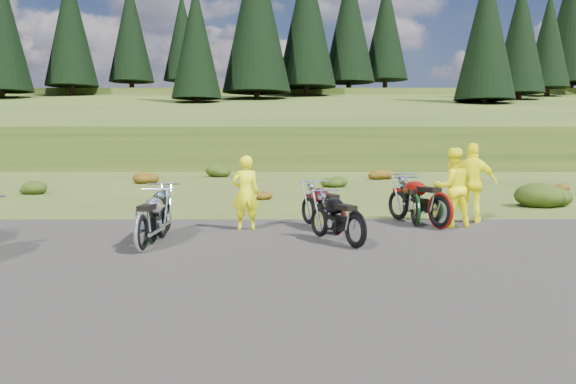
{
  "coord_description": "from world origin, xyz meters",
  "views": [
    {
      "loc": [
        0.5,
        -9.75,
        1.91
      ],
      "look_at": [
        0.52,
        1.47,
        0.93
      ],
      "focal_mm": 35.0,
      "sensor_mm": 36.0,
      "label": 1
    }
  ],
  "objects": [
    {
      "name": "ground",
      "position": [
        0.0,
        0.0,
        0.0
      ],
      "size": [
        300.0,
        300.0,
        0.0
      ],
      "primitive_type": "plane",
      "color": "#374A18",
      "rests_on": "ground"
    },
    {
      "name": "gravel_pad",
      "position": [
        0.0,
        -2.0,
        0.0
      ],
      "size": [
        20.0,
        12.0,
        0.04
      ],
      "primitive_type": "cube",
      "color": "black",
      "rests_on": "ground"
    },
    {
      "name": "hill_slope",
      "position": [
        0.0,
        50.0,
        0.0
      ],
      "size": [
        300.0,
        45.97,
        9.37
      ],
      "primitive_type": null,
      "rotation": [
        0.14,
        0.0,
        0.0
      ],
      "color": "#2B4015",
      "rests_on": "ground"
    },
    {
      "name": "hill_plateau",
      "position": [
        0.0,
        110.0,
        0.0
      ],
      "size": [
        300.0,
        90.0,
        9.17
      ],
      "primitive_type": "cube",
      "color": "#2B4015",
      "rests_on": "ground"
    },
    {
      "name": "conifer_18",
      "position": [
        -27.0,
        63.0,
        16.66
      ],
      "size": [
        6.6,
        6.6,
        17.0
      ],
      "color": "black",
      "rests_on": "ground"
    },
    {
      "name": "conifer_19",
      "position": [
        -21.0,
        69.0,
        17.36
      ],
      "size": [
        6.16,
        6.16,
        16.0
      ],
      "color": "black",
      "rests_on": "ground"
    },
    {
      "name": "conifer_20",
      "position": [
        -15.0,
        75.0,
        17.65
      ],
      "size": [
        5.72,
        5.72,
        15.0
      ],
      "color": "black",
      "rests_on": "ground"
    },
    {
      "name": "conifer_21",
      "position": [
        -9.0,
        50.0,
        12.56
      ],
      "size": [
        5.28,
        5.28,
        14.0
      ],
      "color": "black",
      "rests_on": "ground"
    },
    {
      "name": "conifer_22",
      "position": [
        -3.0,
        56.0,
        16.77
      ],
      "size": [
        7.92,
        7.92,
        20.0
      ],
      "color": "black",
      "rests_on": "ground"
    },
    {
      "name": "conifer_23",
      "position": [
        3.0,
        62.0,
        17.47
      ],
      "size": [
        7.48,
        7.48,
        19.0
      ],
      "color": "black",
      "rests_on": "ground"
    },
    {
      "name": "conifer_24",
      "position": [
        9.0,
        68.0,
        18.16
      ],
      "size": [
        7.04,
        7.04,
        18.0
      ],
      "color": "black",
      "rests_on": "ground"
    },
    {
      "name": "conifer_25",
      "position": [
        15.0,
        74.0,
        18.66
      ],
      "size": [
        6.6,
        6.6,
        17.0
      ],
      "color": "black",
      "rests_on": "ground"
    },
    {
      "name": "conifer_26",
      "position": [
        21.0,
        49.0,
        13.37
      ],
      "size": [
        6.16,
        6.16,
        16.0
      ],
      "color": "black",
      "rests_on": "ground"
    },
    {
      "name": "conifer_27",
      "position": [
        27.0,
        55.0,
        14.06
      ],
      "size": [
        5.72,
        5.72,
        15.0
      ],
      "color": "black",
      "rests_on": "ground"
    },
    {
      "name": "conifer_28",
      "position": [
        33.0,
        61.0,
        14.76
      ],
      "size": [
        5.28,
        5.28,
        14.0
      ],
      "color": "black",
      "rests_on": "ground"
    },
    {
      "name": "conifer_29",
      "position": [
        39.0,
        67.0,
        18.97
      ],
      "size": [
        7.92,
        7.92,
        20.0
      ],
      "color": "black",
      "rests_on": "ground"
    },
    {
      "name": "shrub_1",
      "position": [
        -9.1,
        11.3,
        0.31
      ],
      "size": [
        1.03,
        1.03,
        0.61
      ],
      "primitive_type": "ellipsoid",
      "color": "#1E330C",
      "rests_on": "ground"
    },
    {
      "name": "shrub_2",
      "position": [
        -6.2,
        16.6,
        0.38
      ],
      "size": [
        1.3,
        1.3,
        0.77
      ],
      "primitive_type": "ellipsoid",
      "color": "brown",
      "rests_on": "ground"
    },
    {
      "name": "shrub_3",
      "position": [
        -3.3,
        21.9,
        0.46
      ],
      "size": [
        1.56,
        1.56,
        0.92
      ],
      "primitive_type": "ellipsoid",
      "color": "#1E330C",
      "rests_on": "ground"
    },
    {
      "name": "shrub_4",
      "position": [
        -0.4,
        9.2,
        0.23
      ],
      "size": [
        0.77,
        0.77,
        0.45
      ],
      "primitive_type": "ellipsoid",
      "color": "brown",
      "rests_on": "ground"
    },
    {
      "name": "shrub_5",
      "position": [
        2.5,
        14.5,
        0.31
      ],
      "size": [
        1.03,
        1.03,
        0.61
      ],
      "primitive_type": "ellipsoid",
      "color": "#1E330C",
      "rests_on": "ground"
    },
    {
      "name": "shrub_6",
      "position": [
        5.4,
        19.8,
        0.38
      ],
      "size": [
        1.3,
        1.3,
        0.77
      ],
      "primitive_type": "ellipsoid",
      "color": "brown",
      "rests_on": "ground"
    },
    {
      "name": "shrub_7",
      "position": [
        8.3,
        7.1,
        0.46
      ],
      "size": [
        1.56,
        1.56,
        0.92
      ],
      "primitive_type": "ellipsoid",
      "color": "#1E330C",
      "rests_on": "ground"
    },
    {
      "name": "shrub_8",
      "position": [
        11.2,
        12.4,
        0.23
      ],
      "size": [
        0.77,
        0.77,
        0.45
      ],
      "primitive_type": "ellipsoid",
      "color": "brown",
      "rests_on": "ground"
    },
    {
      "name": "motorcycle_2",
      "position": [
        -2.01,
        0.6,
        0.0
      ],
      "size": [
        0.74,
        2.09,
        1.09
      ],
      "primitive_type": null,
      "rotation": [
        0.0,
        0.0,
        1.59
      ],
      "color": "black",
      "rests_on": "ground"
    },
    {
      "name": "motorcycle_3",
      "position": [
        -2.02,
        -0.17,
        0.0
      ],
      "size": [
        0.75,
        2.02,
        1.05
      ],
      "primitive_type": null,
      "rotation": [
        0.0,
        0.0,
        1.53
      ],
      "color": "silver",
      "rests_on": "ground"
    },
    {
      "name": "motorcycle_4",
      "position": [
        1.54,
        1.78,
        0.0
      ],
      "size": [
        1.43,
        2.14,
        1.07
      ],
      "primitive_type": null,
      "rotation": [
        0.0,
        0.0,
        1.98
      ],
      "color": "#440B0E",
      "rests_on": "ground"
    },
    {
      "name": "motorcycle_5",
      "position": [
        1.72,
        0.17,
        0.0
      ],
      "size": [
        1.43,
        1.99,
        1.0
      ],
      "primitive_type": null,
      "rotation": [
        0.0,
        0.0,
        2.04
      ],
      "color": "black",
      "rests_on": "ground"
    },
    {
      "name": "motorcycle_6",
      "position": [
        3.85,
        2.4,
        0.0
      ],
      "size": [
        1.66,
        2.39,
        1.2
      ],
      "primitive_type": null,
      "rotation": [
        0.0,
        0.0,
        2.01
      ],
      "color": "maroon",
      "rests_on": "ground"
    },
    {
      "name": "motorcycle_7",
      "position": [
        3.42,
        2.85,
        0.0
      ],
      "size": [
        0.7,
        2.08,
        1.09
      ],
      "primitive_type": null,
      "rotation": [
        0.0,
        0.0,
        1.57
      ],
      "color": "black",
      "rests_on": "ground"
    },
    {
      "name": "person_middle",
      "position": [
        -0.4,
        2.34,
        0.81
      ],
      "size": [
        0.65,
        0.49,
        1.62
      ],
      "primitive_type": "imported",
      "rotation": [
        0.0,
        0.0,
        3.33
      ],
      "color": "#EEEE0C",
      "rests_on": "ground"
    },
    {
      "name": "person_right_a",
      "position": [
        4.21,
        2.76,
        0.89
      ],
      "size": [
        0.95,
        0.79,
        1.78
      ],
      "primitive_type": "imported",
      "rotation": [
        0.0,
        0.0,
        3.29
      ],
      "color": "#EEEE0C",
      "rests_on": "ground"
    },
    {
      "name": "person_right_b",
      "position": [
        4.91,
        3.5,
        0.94
      ],
      "size": [
        1.2,
        0.89,
        1.89
      ],
      "primitive_type": "imported",
      "rotation": [
        0.0,
        0.0,
        2.7
      ],
      "color": "#EEEE0C",
      "rests_on": "ground"
    }
  ]
}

